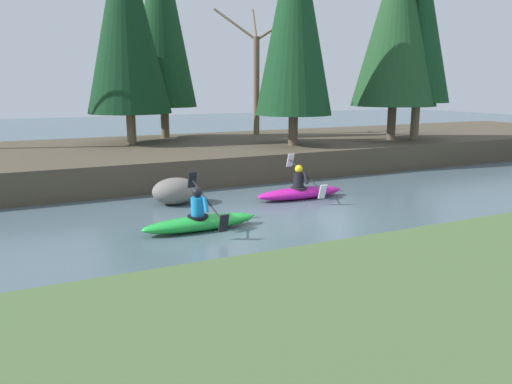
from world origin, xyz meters
TOP-DOWN VIEW (x-y plane):
  - ground_plane at (0.00, 0.00)m, footprint 90.00×90.00m
  - riverbank_far at (0.00, 8.61)m, footprint 44.00×8.55m
  - conifer_tree_left at (-1.78, 9.74)m, footprint 3.24×3.24m
  - conifer_tree_mid_left at (0.02, 11.27)m, footprint 2.82×2.82m
  - conifer_tree_centre at (3.75, 6.49)m, footprint 2.91×2.91m
  - conifer_tree_mid_right at (8.59, 6.49)m, footprint 3.55×3.55m
  - conifer_tree_right at (9.62, 6.19)m, footprint 2.65×2.65m
  - bare_tree_mid_upstream at (4.42, 11.14)m, footprint 3.29×3.25m
  - kayaker_lead at (1.39, 1.91)m, footprint 2.78×2.07m
  - kayaker_middle at (-2.31, 0.12)m, footprint 2.78×2.06m
  - boulder_midstream at (-2.07, 2.88)m, footprint 1.30×1.02m

SIDE VIEW (x-z plane):
  - ground_plane at x=0.00m, z-range 0.00..0.00m
  - kayaker_lead at x=1.39m, z-range -0.38..0.82m
  - kayaker_middle at x=-2.31m, z-range -0.38..0.82m
  - boulder_midstream at x=-2.07m, z-range 0.00..0.74m
  - riverbank_far at x=0.00m, z-range 0.00..0.97m
  - bare_tree_mid_upstream at x=4.42m, z-range 0.80..6.73m
  - conifer_tree_right at x=9.62m, z-range 1.73..9.29m
  - conifer_tree_mid_right at x=8.59m, z-range 1.67..9.92m
  - conifer_tree_left at x=-1.78m, z-range 1.56..10.03m
  - conifer_tree_centre at x=3.75m, z-range 1.54..10.19m
  - conifer_tree_mid_left at x=0.02m, z-range 1.64..10.93m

